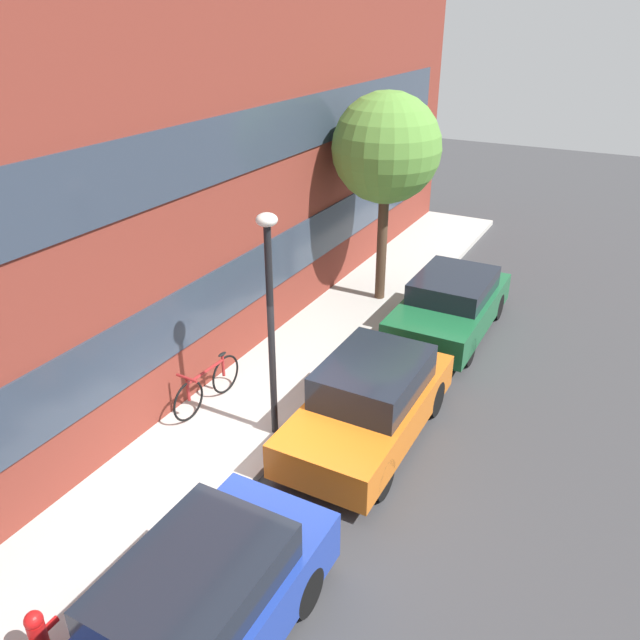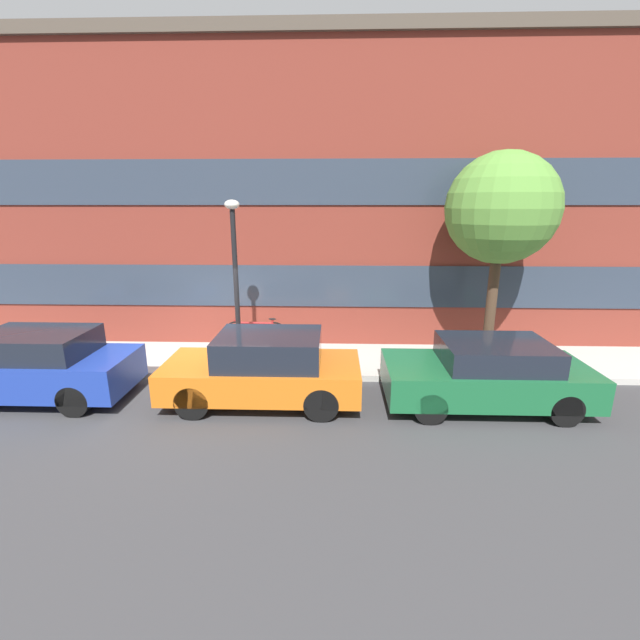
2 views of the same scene
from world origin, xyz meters
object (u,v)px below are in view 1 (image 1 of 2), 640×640
parked_car_blue (191,621)px  lamp_post (270,302)px  fire_hydrant (38,636)px  street_tree (386,149)px  parked_car_orange (370,402)px  bicycle (207,385)px  parked_car_green (450,305)px

parked_car_blue → lamp_post: 4.51m
parked_car_blue → fire_hydrant: size_ratio=5.55×
fire_hydrant → street_tree: (10.54, 0.53, 3.24)m
fire_hydrant → street_tree: 11.04m
parked_car_orange → street_tree: street_tree is taller
parked_car_orange → street_tree: bearing=-158.6°
parked_car_orange → fire_hydrant: bearing=-14.8°
parked_car_blue → fire_hydrant: 1.67m
fire_hydrant → bicycle: size_ratio=0.41×
street_tree → fire_hydrant: bearing=-177.1°
fire_hydrant → lamp_post: (4.69, -0.07, 2.05)m
street_tree → lamp_post: street_tree is taller
parked_car_blue → lamp_post: bearing=-160.5°
parked_car_green → street_tree: 3.72m
parked_car_blue → lamp_post: lamp_post is taller
parked_car_orange → fire_hydrant: 5.68m
bicycle → street_tree: (5.73, -0.87, 3.19)m
parked_car_blue → fire_hydrant: bearing=-60.7°
parked_car_orange → lamp_post: size_ratio=1.01×
parked_car_orange → parked_car_blue: bearing=0.0°
parked_car_blue → street_tree: street_tree is taller
parked_car_blue → street_tree: bearing=-168.5°
bicycle → street_tree: street_tree is taller
parked_car_green → fire_hydrant: size_ratio=5.44×
parked_car_orange → street_tree: (5.05, 1.97, 3.04)m
parked_car_green → bicycle: 5.80m
bicycle → lamp_post: bearing=88.6°
parked_car_blue → parked_car_orange: (4.68, 0.00, -0.00)m
parked_car_blue → fire_hydrant: parked_car_blue is taller
fire_hydrant → lamp_post: lamp_post is taller
lamp_post → bicycle: bearing=85.7°
parked_car_green → bicycle: parked_car_green is taller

